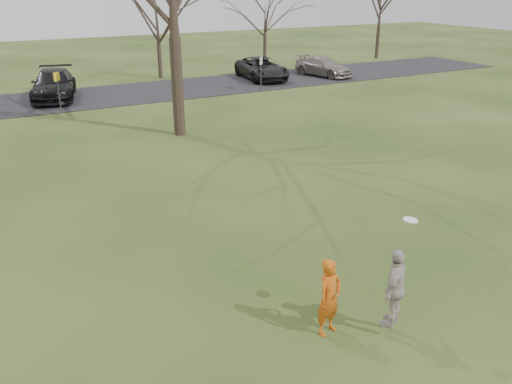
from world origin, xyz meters
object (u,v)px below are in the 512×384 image
at_px(player_defender, 329,297).
at_px(car_6, 262,68).
at_px(car_3, 54,84).
at_px(catching_play, 395,288).
at_px(car_7, 323,67).

height_order(player_defender, car_6, player_defender).
height_order(car_3, car_6, car_3).
relative_size(car_3, catching_play, 2.48).
bearing_deg(car_3, car_6, 12.57).
bearing_deg(player_defender, catching_play, -45.44).
bearing_deg(car_7, player_defender, -139.75).
bearing_deg(catching_play, car_3, 95.10).
distance_m(car_6, car_7, 4.64).
bearing_deg(player_defender, car_3, 76.32).
bearing_deg(car_7, car_6, 153.83).
height_order(player_defender, car_3, car_3).
xyz_separation_m(car_3, car_7, (18.23, -1.03, -0.15)).
distance_m(player_defender, catching_play, 1.27).
distance_m(car_3, car_7, 18.26).
distance_m(car_3, catching_play, 26.23).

